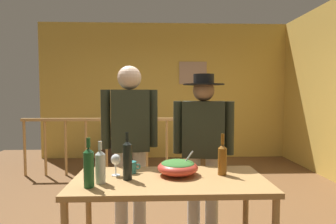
{
  "coord_description": "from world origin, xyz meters",
  "views": [
    {
      "loc": [
        -0.18,
        -3.17,
        1.4
      ],
      "look_at": [
        -0.08,
        -0.7,
        1.24
      ],
      "focal_mm": 30.5,
      "sensor_mm": 36.0,
      "label": 1
    }
  ],
  "objects_px": {
    "person_standing_right": "(203,140)",
    "stair_railing": "(129,139)",
    "salad_bowl": "(178,167)",
    "wine_bottle_dark": "(127,159)",
    "person_standing_left": "(130,136)",
    "flat_screen_tv": "(124,130)",
    "wine_glass": "(116,160)",
    "wine_bottle_green": "(89,167)",
    "serving_table": "(170,188)",
    "tv_console": "(124,151)",
    "wine_bottle_amber": "(222,159)",
    "mug_teal": "(131,167)",
    "wine_bottle_clear": "(100,166)",
    "framed_picture": "(193,73)"
  },
  "relations": [
    {
      "from": "stair_railing",
      "to": "wine_glass",
      "type": "distance_m",
      "value": 2.64
    },
    {
      "from": "tv_console",
      "to": "wine_bottle_amber",
      "type": "bearing_deg",
      "value": -71.65
    },
    {
      "from": "person_standing_left",
      "to": "wine_bottle_green",
      "type": "bearing_deg",
      "value": 65.97
    },
    {
      "from": "tv_console",
      "to": "wine_bottle_clear",
      "type": "xyz_separation_m",
      "value": [
        0.27,
        -3.81,
        0.67
      ]
    },
    {
      "from": "tv_console",
      "to": "serving_table",
      "type": "xyz_separation_m",
      "value": [
        0.78,
        -3.72,
        0.47
      ]
    },
    {
      "from": "stair_railing",
      "to": "salad_bowl",
      "type": "xyz_separation_m",
      "value": [
        0.64,
        -2.62,
        0.2
      ]
    },
    {
      "from": "wine_bottle_green",
      "to": "person_standing_left",
      "type": "height_order",
      "value": "person_standing_left"
    },
    {
      "from": "mug_teal",
      "to": "serving_table",
      "type": "bearing_deg",
      "value": -28.0
    },
    {
      "from": "wine_glass",
      "to": "wine_bottle_green",
      "type": "height_order",
      "value": "wine_bottle_green"
    },
    {
      "from": "serving_table",
      "to": "wine_bottle_dark",
      "type": "relative_size",
      "value": 4.1
    },
    {
      "from": "salad_bowl",
      "to": "wine_bottle_dark",
      "type": "height_order",
      "value": "wine_bottle_dark"
    },
    {
      "from": "wine_bottle_green",
      "to": "person_standing_left",
      "type": "relative_size",
      "value": 0.21
    },
    {
      "from": "wine_glass",
      "to": "wine_bottle_amber",
      "type": "relative_size",
      "value": 0.52
    },
    {
      "from": "flat_screen_tv",
      "to": "mug_teal",
      "type": "bearing_deg",
      "value": -82.32
    },
    {
      "from": "serving_table",
      "to": "wine_bottle_amber",
      "type": "xyz_separation_m",
      "value": [
        0.43,
        0.08,
        0.2
      ]
    },
    {
      "from": "wine_bottle_green",
      "to": "wine_bottle_amber",
      "type": "bearing_deg",
      "value": 14.98
    },
    {
      "from": "tv_console",
      "to": "stair_railing",
      "type": "bearing_deg",
      "value": -78.09
    },
    {
      "from": "serving_table",
      "to": "wine_bottle_dark",
      "type": "height_order",
      "value": "wine_bottle_dark"
    },
    {
      "from": "stair_railing",
      "to": "salad_bowl",
      "type": "bearing_deg",
      "value": -76.33
    },
    {
      "from": "stair_railing",
      "to": "wine_glass",
      "type": "xyz_separation_m",
      "value": [
        0.15,
        -2.62,
        0.26
      ]
    },
    {
      "from": "wine_bottle_dark",
      "to": "flat_screen_tv",
      "type": "bearing_deg",
      "value": 97.11
    },
    {
      "from": "stair_railing",
      "to": "mug_teal",
      "type": "height_order",
      "value": "stair_railing"
    },
    {
      "from": "wine_bottle_dark",
      "to": "person_standing_left",
      "type": "distance_m",
      "value": 0.66
    },
    {
      "from": "person_standing_right",
      "to": "stair_railing",
      "type": "bearing_deg",
      "value": -55.93
    },
    {
      "from": "tv_console",
      "to": "salad_bowl",
      "type": "distance_m",
      "value": 3.78
    },
    {
      "from": "flat_screen_tv",
      "to": "serving_table",
      "type": "distance_m",
      "value": 3.77
    },
    {
      "from": "salad_bowl",
      "to": "wine_bottle_amber",
      "type": "height_order",
      "value": "wine_bottle_amber"
    },
    {
      "from": "serving_table",
      "to": "wine_glass",
      "type": "relative_size",
      "value": 8.59
    },
    {
      "from": "person_standing_left",
      "to": "wine_glass",
      "type": "bearing_deg",
      "value": 73.62
    },
    {
      "from": "stair_railing",
      "to": "flat_screen_tv",
      "type": "bearing_deg",
      "value": 102.28
    },
    {
      "from": "wine_bottle_green",
      "to": "serving_table",
      "type": "bearing_deg",
      "value": 17.83
    },
    {
      "from": "person_standing_left",
      "to": "flat_screen_tv",
      "type": "bearing_deg",
      "value": -92.08
    },
    {
      "from": "wine_glass",
      "to": "wine_bottle_amber",
      "type": "bearing_deg",
      "value": -0.76
    },
    {
      "from": "flat_screen_tv",
      "to": "wine_glass",
      "type": "relative_size",
      "value": 2.99
    },
    {
      "from": "tv_console",
      "to": "wine_bottle_amber",
      "type": "distance_m",
      "value": 3.89
    },
    {
      "from": "tv_console",
      "to": "wine_bottle_clear",
      "type": "height_order",
      "value": "wine_bottle_clear"
    },
    {
      "from": "flat_screen_tv",
      "to": "wine_bottle_dark",
      "type": "distance_m",
      "value": 3.74
    },
    {
      "from": "wine_glass",
      "to": "wine_bottle_dark",
      "type": "distance_m",
      "value": 0.15
    },
    {
      "from": "wine_bottle_dark",
      "to": "serving_table",
      "type": "bearing_deg",
      "value": 2.72
    },
    {
      "from": "wine_bottle_clear",
      "to": "person_standing_right",
      "type": "bearing_deg",
      "value": 40.2
    },
    {
      "from": "serving_table",
      "to": "wine_bottle_amber",
      "type": "height_order",
      "value": "wine_bottle_amber"
    },
    {
      "from": "salad_bowl",
      "to": "person_standing_left",
      "type": "relative_size",
      "value": 0.19
    },
    {
      "from": "flat_screen_tv",
      "to": "mug_teal",
      "type": "xyz_separation_m",
      "value": [
        0.48,
        -3.53,
        0.15
      ]
    },
    {
      "from": "tv_console",
      "to": "person_standing_left",
      "type": "distance_m",
      "value": 3.2
    },
    {
      "from": "wine_glass",
      "to": "person_standing_right",
      "type": "xyz_separation_m",
      "value": [
        0.79,
        0.55,
        0.07
      ]
    },
    {
      "from": "wine_glass",
      "to": "mug_teal",
      "type": "height_order",
      "value": "wine_glass"
    },
    {
      "from": "wine_bottle_amber",
      "to": "wine_bottle_dark",
      "type": "relative_size",
      "value": 0.92
    },
    {
      "from": "wine_bottle_amber",
      "to": "person_standing_right",
      "type": "bearing_deg",
      "value": 96.52
    },
    {
      "from": "wine_bottle_amber",
      "to": "stair_railing",
      "type": "bearing_deg",
      "value": 110.7
    },
    {
      "from": "framed_picture",
      "to": "person_standing_right",
      "type": "relative_size",
      "value": 0.37
    }
  ]
}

